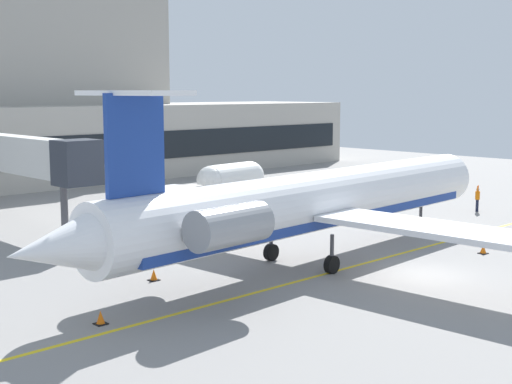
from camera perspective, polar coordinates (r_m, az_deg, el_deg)
ground at (r=36.26m, az=13.25°, el=-6.52°), size 120.00×120.00×0.11m
terminal_building at (r=73.92m, az=-19.14°, el=6.77°), size 77.33×15.16×20.80m
jet_bridge_west at (r=51.26m, az=-19.57°, el=2.96°), size 2.40×23.10×6.17m
regional_jet at (r=36.93m, az=4.47°, el=-0.86°), size 34.40×25.33×8.98m
baggage_tug at (r=48.53m, az=-0.28°, el=-1.47°), size 3.92×3.31×1.97m
pushback_tractor at (r=54.05m, az=-5.65°, el=-0.55°), size 2.34×3.38×1.95m
fuel_tank at (r=61.29m, az=-2.00°, el=1.14°), size 7.38×2.93×2.82m
marshaller at (r=55.87m, az=17.30°, el=-0.48°), size 0.81×0.36×1.96m
safety_cone_alpha at (r=41.62m, az=17.73°, el=-4.39°), size 0.47×0.47×0.55m
safety_cone_bravo at (r=34.50m, az=-8.19°, el=-6.62°), size 0.47×0.47×0.55m
safety_cone_charlie at (r=28.60m, az=-12.33°, el=-9.83°), size 0.47×0.47×0.55m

